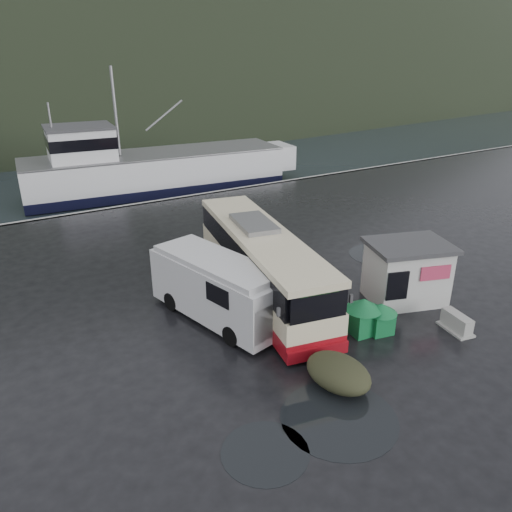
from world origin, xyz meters
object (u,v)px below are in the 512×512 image
white_van (219,318)px  waste_bin_left (361,332)px  jersey_barrier_b (455,330)px  ticket_kiosk (403,299)px  coach_bus (261,294)px  fishing_trawler (157,175)px  dome_tent (337,384)px  jersey_barrier_a (428,284)px  waste_bin_right (379,332)px

white_van → waste_bin_left: size_ratio=4.39×
jersey_barrier_b → ticket_kiosk: bearing=87.1°
white_van → coach_bus: bearing=6.0°
fishing_trawler → dome_tent: bearing=-94.2°
dome_tent → jersey_barrier_b: 6.34m
coach_bus → jersey_barrier_a: bearing=-13.2°
ticket_kiosk → white_van: bearing=178.4°
coach_bus → jersey_barrier_a: coach_bus is taller
waste_bin_right → jersey_barrier_a: bearing=21.5°
waste_bin_right → ticket_kiosk: (2.90, 1.50, 0.00)m
waste_bin_left → jersey_barrier_b: (3.36, -1.84, 0.00)m
white_van → fishing_trawler: (6.60, 25.28, 0.00)m
waste_bin_left → dome_tent: bearing=-144.1°
coach_bus → jersey_barrier_a: 8.12m
waste_bin_left → ticket_kiosk: size_ratio=0.43×
waste_bin_left → fishing_trawler: fishing_trawler is taller
waste_bin_right → white_van: bearing=139.6°
ticket_kiosk → jersey_barrier_b: size_ratio=2.37×
dome_tent → fishing_trawler: 31.79m
waste_bin_left → jersey_barrier_a: size_ratio=0.90×
white_van → fishing_trawler: size_ratio=0.25×
jersey_barrier_b → white_van: bearing=143.4°
ticket_kiosk → jersey_barrier_a: (2.18, 0.49, 0.00)m
waste_bin_right → jersey_barrier_b: size_ratio=0.87×
coach_bus → dome_tent: (-1.23, -7.05, 0.00)m
coach_bus → ticket_kiosk: bearing=-25.1°
ticket_kiosk → jersey_barrier_a: size_ratio=2.09×
waste_bin_left → white_van: bearing=138.4°
waste_bin_right → jersey_barrier_a: (5.08, 2.00, 0.00)m
white_van → ticket_kiosk: 8.42m
dome_tent → jersey_barrier_a: size_ratio=1.48×
waste_bin_left → fishing_trawler: (2.17, 29.22, 0.00)m
ticket_kiosk → jersey_barrier_b: 3.00m
coach_bus → white_van: bearing=-149.9°
white_van → jersey_barrier_b: bearing=-50.3°
jersey_barrier_a → ticket_kiosk: bearing=-167.3°
dome_tent → jersey_barrier_b: dome_tent is taller
waste_bin_right → jersey_barrier_a: 5.46m
jersey_barrier_b → jersey_barrier_a: bearing=56.2°
waste_bin_left → jersey_barrier_a: bearing=16.1°
ticket_kiosk → jersey_barrier_b: bearing=-75.2°
waste_bin_left → jersey_barrier_b: size_ratio=1.02×
waste_bin_left → jersey_barrier_b: bearing=-28.7°
coach_bus → jersey_barrier_a: size_ratio=6.95×
jersey_barrier_b → waste_bin_left: bearing=151.3°
fishing_trawler → white_van: bearing=-99.5°
white_van → jersey_barrier_a: 10.38m
white_van → jersey_barrier_b: white_van is taller
coach_bus → fishing_trawler: fishing_trawler is taller
white_van → waste_bin_right: size_ratio=5.11×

